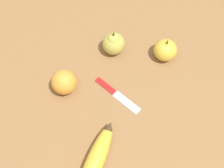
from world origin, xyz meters
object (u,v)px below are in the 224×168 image
Objects in this scene: apple at (165,50)px; orange at (64,82)px; paring_knife at (116,93)px; pear at (114,43)px; banana at (95,163)px.

orange is at bearing -174.14° from apple.
paring_knife is (0.13, -0.06, -0.03)m from orange.
apple is 0.53× the size of paring_knife.
pear is at bearing 28.72° from orange.
orange is (-0.03, 0.24, 0.01)m from banana.
banana is 1.40× the size of paring_knife.
paring_knife is at bearing -102.77° from pear.
banana is 2.32× the size of pear.
pear is 1.14× the size of apple.
apple is (0.31, 0.03, -0.00)m from orange.
orange is at bearing 43.82° from banana.
paring_knife is (-0.18, -0.09, -0.03)m from apple.
pear is (0.14, 0.33, 0.02)m from banana.
orange is 0.19m from pear.
pear reaches higher than banana.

